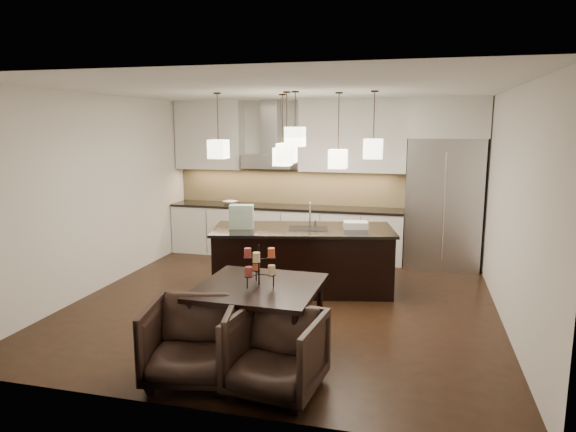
% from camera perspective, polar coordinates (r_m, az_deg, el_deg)
% --- Properties ---
extents(floor, '(5.50, 5.50, 0.02)m').
position_cam_1_polar(floor, '(7.03, -0.41, -9.62)').
color(floor, black).
rests_on(floor, ground).
extents(ceiling, '(5.50, 5.50, 0.02)m').
position_cam_1_polar(ceiling, '(6.64, -0.44, 13.95)').
color(ceiling, white).
rests_on(ceiling, wall_back).
extents(wall_back, '(5.50, 0.02, 2.80)m').
position_cam_1_polar(wall_back, '(9.37, 3.87, 4.17)').
color(wall_back, silver).
rests_on(wall_back, ground).
extents(wall_front, '(5.50, 0.02, 2.80)m').
position_cam_1_polar(wall_front, '(4.13, -10.21, -3.57)').
color(wall_front, silver).
rests_on(wall_front, ground).
extents(wall_left, '(0.02, 5.50, 2.80)m').
position_cam_1_polar(wall_left, '(7.85, -20.31, 2.42)').
color(wall_left, silver).
rests_on(wall_left, ground).
extents(wall_right, '(0.02, 5.50, 2.80)m').
position_cam_1_polar(wall_right, '(6.57, 23.57, 0.81)').
color(wall_right, silver).
rests_on(wall_right, ground).
extents(refrigerator, '(1.20, 0.72, 2.15)m').
position_cam_1_polar(refrigerator, '(8.89, 16.83, 1.33)').
color(refrigerator, '#B7B7BA').
rests_on(refrigerator, floor).
extents(fridge_panel, '(1.26, 0.72, 0.65)m').
position_cam_1_polar(fridge_panel, '(8.80, 17.30, 10.38)').
color(fridge_panel, silver).
rests_on(fridge_panel, refrigerator).
extents(lower_cabinets, '(4.21, 0.62, 0.88)m').
position_cam_1_polar(lower_cabinets, '(9.33, -0.34, -1.80)').
color(lower_cabinets, silver).
rests_on(lower_cabinets, floor).
extents(countertop, '(4.21, 0.66, 0.04)m').
position_cam_1_polar(countertop, '(9.25, -0.35, 0.99)').
color(countertop, black).
rests_on(countertop, lower_cabinets).
extents(backsplash, '(4.21, 0.02, 0.63)m').
position_cam_1_polar(backsplash, '(9.49, 0.11, 3.27)').
color(backsplash, tan).
rests_on(backsplash, countertop).
extents(upper_cab_left, '(1.25, 0.35, 1.25)m').
position_cam_1_polar(upper_cab_left, '(9.74, -8.68, 8.87)').
color(upper_cab_left, silver).
rests_on(upper_cab_left, wall_back).
extents(upper_cab_right, '(1.85, 0.35, 1.25)m').
position_cam_1_polar(upper_cab_right, '(9.05, 7.20, 8.82)').
color(upper_cab_right, silver).
rests_on(upper_cab_right, wall_back).
extents(hood_canopy, '(0.90, 0.52, 0.24)m').
position_cam_1_polar(hood_canopy, '(9.28, -2.07, 6.11)').
color(hood_canopy, '#B7B7BA').
rests_on(hood_canopy, wall_back).
extents(hood_chimney, '(0.30, 0.28, 0.96)m').
position_cam_1_polar(hood_chimney, '(9.37, -1.91, 9.82)').
color(hood_chimney, '#B7B7BA').
rests_on(hood_chimney, hood_canopy).
extents(fruit_bowl, '(0.33, 0.33, 0.06)m').
position_cam_1_polar(fruit_bowl, '(9.50, -6.41, 1.49)').
color(fruit_bowl, silver).
rests_on(fruit_bowl, countertop).
extents(island_body, '(2.63, 1.50, 0.87)m').
position_cam_1_polar(island_body, '(7.43, 1.66, -4.96)').
color(island_body, black).
rests_on(island_body, floor).
extents(island_top, '(2.72, 1.59, 0.04)m').
position_cam_1_polar(island_top, '(7.32, 1.68, -1.51)').
color(island_top, black).
rests_on(island_top, island_body).
extents(faucet, '(0.15, 0.25, 0.38)m').
position_cam_1_polar(faucet, '(7.38, 2.46, 0.22)').
color(faucet, silver).
rests_on(faucet, island_top).
extents(tote_bag, '(0.37, 0.25, 0.34)m').
position_cam_1_polar(tote_bag, '(7.30, -5.19, -0.07)').
color(tote_bag, '#245931').
rests_on(tote_bag, island_top).
extents(food_container, '(0.38, 0.30, 0.10)m').
position_cam_1_polar(food_container, '(7.35, 7.54, -1.00)').
color(food_container, silver).
rests_on(food_container, island_top).
extents(dining_table, '(1.25, 1.25, 0.73)m').
position_cam_1_polar(dining_table, '(5.47, -3.20, -11.33)').
color(dining_table, black).
rests_on(dining_table, floor).
extents(candelabra, '(0.36, 0.36, 0.43)m').
position_cam_1_polar(candelabra, '(5.29, -3.26, -5.46)').
color(candelabra, black).
rests_on(candelabra, dining_table).
extents(candle_a, '(0.08, 0.08, 0.10)m').
position_cam_1_polar(candle_a, '(5.26, -1.84, -6.00)').
color(candle_a, '#DAC089').
rests_on(candle_a, candelabra).
extents(candle_b, '(0.08, 0.08, 0.10)m').
position_cam_1_polar(candle_b, '(5.43, -3.54, -5.50)').
color(candle_b, '#C04C28').
rests_on(candle_b, candelabra).
extents(candle_c, '(0.08, 0.08, 0.10)m').
position_cam_1_polar(candle_c, '(5.21, -4.39, -6.16)').
color(candle_c, maroon).
rests_on(candle_c, candelabra).
extents(candle_d, '(0.08, 0.08, 0.10)m').
position_cam_1_polar(candle_d, '(5.30, -1.86, -4.10)').
color(candle_d, '#C04C28').
rests_on(candle_d, candelabra).
extents(candle_e, '(0.08, 0.08, 0.10)m').
position_cam_1_polar(candle_e, '(5.32, -4.50, -4.10)').
color(candle_e, maroon).
rests_on(candle_e, candelabra).
extents(candle_f, '(0.08, 0.08, 0.10)m').
position_cam_1_polar(candle_f, '(5.13, -3.53, -4.60)').
color(candle_f, '#DAC089').
rests_on(candle_f, candelabra).
extents(armchair_left, '(0.96, 0.98, 0.76)m').
position_cam_1_polar(armchair_left, '(4.99, -10.65, -13.52)').
color(armchair_left, black).
rests_on(armchair_left, floor).
extents(armchair_right, '(0.87, 0.89, 0.73)m').
position_cam_1_polar(armchair_right, '(4.72, -1.38, -14.99)').
color(armchair_right, black).
rests_on(armchair_right, floor).
extents(pendant_a, '(0.24, 0.24, 0.26)m').
position_cam_1_polar(pendant_a, '(7.29, -7.74, 7.37)').
color(pendant_a, '#F4EDC9').
rests_on(pendant_a, ceiling).
extents(pendant_b, '(0.24, 0.24, 0.26)m').
position_cam_1_polar(pendant_b, '(7.53, -0.60, 6.60)').
color(pendant_b, '#F4EDC9').
rests_on(pendant_b, ceiling).
extents(pendant_c, '(0.24, 0.24, 0.26)m').
position_cam_1_polar(pendant_c, '(6.91, 0.80, 8.80)').
color(pendant_c, '#F4EDC9').
rests_on(pendant_c, ceiling).
extents(pendant_d, '(0.24, 0.24, 0.26)m').
position_cam_1_polar(pendant_d, '(7.17, 5.58, 6.32)').
color(pendant_d, '#F4EDC9').
rests_on(pendant_d, ceiling).
extents(pendant_e, '(0.24, 0.24, 0.26)m').
position_cam_1_polar(pendant_e, '(6.89, 9.44, 7.37)').
color(pendant_e, '#F4EDC9').
rests_on(pendant_e, ceiling).
extents(pendant_f, '(0.24, 0.24, 0.26)m').
position_cam_1_polar(pendant_f, '(6.98, -0.14, 7.01)').
color(pendant_f, '#F4EDC9').
rests_on(pendant_f, ceiling).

